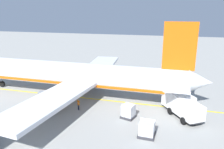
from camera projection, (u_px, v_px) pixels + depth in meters
airliner_foreground at (73, 75)px, 35.57m from camera, size 34.69×41.63×11.90m
service_truck_fuel at (181, 104)px, 28.75m from camera, size 6.52×5.40×2.91m
cargo_container_near at (143, 75)px, 44.43m from camera, size 1.78×1.78×1.92m
cargo_container_mid at (128, 111)px, 28.36m from camera, size 2.02×2.02×1.91m
cargo_container_far at (147, 129)px, 24.21m from camera, size 1.87×1.87×1.87m
crew_marshaller at (78, 104)px, 30.61m from camera, size 0.49×0.47×1.61m
apron_guide_line at (98, 99)px, 34.53m from camera, size 0.30×60.00×0.01m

